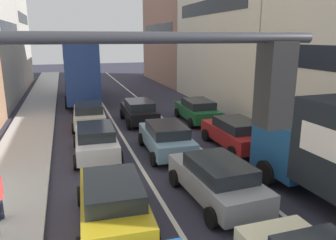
% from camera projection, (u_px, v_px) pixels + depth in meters
% --- Properties ---
extents(sidewalk_left, '(2.60, 64.00, 0.14)m').
position_uv_depth(sidewalk_left, '(34.00, 122.00, 21.25)').
color(sidewalk_left, '#B1B1B1').
rests_on(sidewalk_left, ground).
extents(lane_stripe_left, '(0.16, 60.00, 0.01)m').
position_uv_depth(lane_stripe_left, '(111.00, 117.00, 22.72)').
color(lane_stripe_left, silver).
rests_on(lane_stripe_left, ground).
extents(lane_stripe_right, '(0.16, 60.00, 0.01)m').
position_uv_depth(lane_stripe_right, '(157.00, 114.00, 23.71)').
color(lane_stripe_right, silver).
rests_on(lane_stripe_right, ground).
extents(building_row_right, '(7.20, 43.90, 14.27)m').
position_uv_depth(building_row_right, '(238.00, 30.00, 27.80)').
color(building_row_right, '#936B5B').
rests_on(building_row_right, ground).
extents(traffic_light_pole, '(3.58, 0.38, 5.50)m').
position_uv_depth(traffic_light_pole, '(82.00, 220.00, 2.91)').
color(traffic_light_pole, '#2D2D33').
rests_on(traffic_light_pole, ground).
extents(sedan_centre_lane_second, '(2.25, 4.39, 1.49)m').
position_uv_depth(sedan_centre_lane_second, '(217.00, 179.00, 10.92)').
color(sedan_centre_lane_second, gray).
rests_on(sedan_centre_lane_second, ground).
extents(wagon_left_lane_second, '(2.22, 4.38, 1.49)m').
position_uv_depth(wagon_left_lane_second, '(113.00, 201.00, 9.44)').
color(wagon_left_lane_second, '#B29319').
rests_on(wagon_left_lane_second, ground).
extents(hatchback_centre_lane_third, '(2.20, 4.37, 1.49)m').
position_uv_depth(hatchback_centre_lane_third, '(166.00, 138.00, 15.41)').
color(hatchback_centre_lane_third, '#759EB7').
rests_on(hatchback_centre_lane_third, ground).
extents(sedan_left_lane_third, '(2.17, 4.35, 1.49)m').
position_uv_depth(sedan_left_lane_third, '(96.00, 140.00, 15.08)').
color(sedan_left_lane_third, silver).
rests_on(sedan_left_lane_third, ground).
extents(coupe_centre_lane_fourth, '(2.16, 4.35, 1.49)m').
position_uv_depth(coupe_centre_lane_fourth, '(139.00, 111.00, 21.04)').
color(coupe_centre_lane_fourth, black).
rests_on(coupe_centre_lane_fourth, ground).
extents(sedan_left_lane_fourth, '(2.21, 4.37, 1.49)m').
position_uv_depth(sedan_left_lane_fourth, '(89.00, 114.00, 20.14)').
color(sedan_left_lane_fourth, beige).
rests_on(sedan_left_lane_fourth, ground).
extents(sedan_right_lane_behind_truck, '(2.07, 4.31, 1.49)m').
position_uv_depth(sedan_right_lane_behind_truck, '(235.00, 133.00, 16.19)').
color(sedan_right_lane_behind_truck, '#A51E1E').
rests_on(sedan_right_lane_behind_truck, ground).
extents(wagon_right_lane_far, '(2.20, 4.37, 1.49)m').
position_uv_depth(wagon_right_lane_far, '(197.00, 110.00, 21.28)').
color(wagon_right_lane_far, '#19592D').
rests_on(wagon_right_lane_far, ground).
extents(bus_mid_queue_primary, '(2.89, 10.53, 5.06)m').
position_uv_depth(bus_mid_queue_primary, '(80.00, 68.00, 28.04)').
color(bus_mid_queue_primary, navy).
rests_on(bus_mid_queue_primary, ground).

